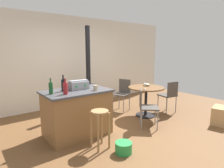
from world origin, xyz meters
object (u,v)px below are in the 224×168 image
bottle_2 (65,88)px  plastic_bucket (124,148)px  folding_chair_far (123,92)px  wine_glass (145,84)px  folding_chair_left (146,105)px  bottle_1 (51,88)px  wooden_stool (100,122)px  wood_stove (89,90)px  cup_0 (64,88)px  kitchen_island (77,112)px  cardboard_box (220,115)px  folding_chair_near (169,94)px  dining_table (146,94)px  bottle_0 (63,85)px  serving_bowl (146,84)px  toolbox (79,85)px  cup_1 (96,88)px

bottle_2 → plastic_bucket: (0.57, -0.94, -0.93)m
folding_chair_far → wine_glass: 0.92m
folding_chair_left → bottle_1: bottle_1 is taller
wooden_stool → folding_chair_left: (1.32, 0.14, 0.02)m
wood_stove → cup_0: 1.76m
kitchen_island → cardboard_box: kitchen_island is taller
folding_chair_far → wine_glass: bearing=-90.9°
bottle_1 → plastic_bucket: bearing=-55.5°
folding_chair_near → plastic_bucket: 2.55m
kitchen_island → folding_chair_far: bearing=19.8°
dining_table → bottle_0: bearing=175.6°
bottle_2 → wine_glass: (2.05, -0.04, -0.15)m
wooden_stool → folding_chair_left: 1.33m
dining_table → bottle_2: 2.28m
folding_chair_near → wood_stove: (-1.54, 1.67, 0.05)m
folding_chair_far → wood_stove: size_ratio=0.37×
bottle_2 → serving_bowl: bottle_2 is taller
cardboard_box → bottle_2: bearing=157.0°
wine_glass → bottle_1: bearing=174.5°
folding_chair_far → wood_stove: bearing=131.5°
folding_chair_left → toolbox: (-1.28, 0.67, 0.50)m
bottle_1 → serving_bowl: bottle_1 is taller
kitchen_island → folding_chair_near: 2.65m
wood_stove → serving_bowl: wood_stove is taller
serving_bowl → plastic_bucket: (-1.80, -1.14, -0.71)m
bottle_2 → toolbox: bearing=33.2°
cup_1 → plastic_bucket: bearing=-92.2°
wooden_stool → cup_1: cup_1 is taller
wooden_stool → toolbox: size_ratio=1.73×
folding_chair_left → serving_bowl: bearing=41.8°
wine_glass → cardboard_box: size_ratio=0.30×
folding_chair_near → bottle_0: bottle_0 is taller
bottle_2 → wood_stove: bearing=48.0°
dining_table → bottle_2: (-2.23, -0.09, 0.44)m
folding_chair_left → cardboard_box: 1.80m
kitchen_island → folding_chair_far: 1.86m
folding_chair_left → wooden_stool: bearing=-173.8°
folding_chair_near → bottle_1: bottle_1 is taller
toolbox → folding_chair_left: bearing=-27.6°
dining_table → folding_chair_far: bearing=103.7°
serving_bowl → bottle_2: bearing=-175.1°
dining_table → wine_glass: (-0.19, -0.13, 0.29)m
dining_table → plastic_bucket: (-1.67, -1.03, -0.49)m
wine_glass → cup_0: bearing=167.4°
cup_1 → plastic_bucket: (-0.03, -0.88, -0.87)m
cup_1 → cardboard_box: (2.58, -1.29, -0.76)m
dining_table → bottle_0: size_ratio=2.87×
wooden_stool → bottle_2: (-0.36, 0.55, 0.55)m
plastic_bucket → bottle_1: bearing=124.5°
folding_chair_near → plastic_bucket: bearing=-160.7°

